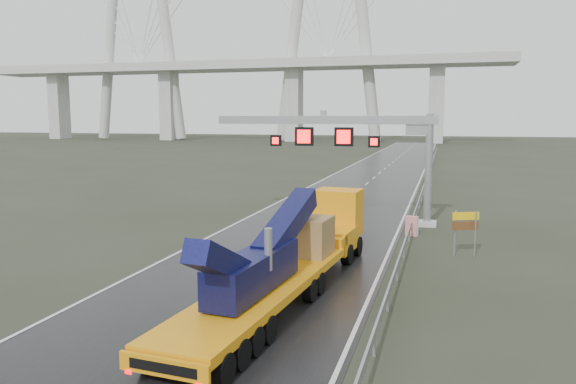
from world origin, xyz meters
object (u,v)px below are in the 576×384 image
(exit_sign_pair, at_px, (465,225))
(striped_barrier, at_px, (412,226))
(sign_gantry, at_px, (355,138))
(heavy_haul_truck, at_px, (298,249))

(exit_sign_pair, distance_m, striped_barrier, 5.48)
(sign_gantry, distance_m, heavy_haul_truck, 15.44)
(heavy_haul_truck, distance_m, exit_sign_pair, 9.75)
(heavy_haul_truck, relative_size, exit_sign_pair, 7.36)
(sign_gantry, relative_size, exit_sign_pair, 6.36)
(exit_sign_pair, height_order, striped_barrier, exit_sign_pair)
(exit_sign_pair, xyz_separation_m, striped_barrier, (-2.86, 4.55, -1.05))
(heavy_haul_truck, relative_size, striped_barrier, 14.74)
(sign_gantry, height_order, exit_sign_pair, sign_gantry)
(sign_gantry, xyz_separation_m, striped_barrier, (4.03, -3.37, -5.03))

